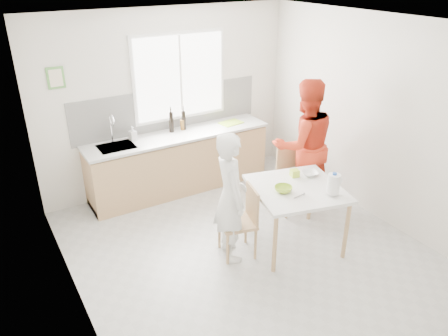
% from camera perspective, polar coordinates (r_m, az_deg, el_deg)
% --- Properties ---
extents(ground, '(4.50, 4.50, 0.00)m').
position_cam_1_polar(ground, '(5.50, 3.35, -10.91)').
color(ground, '#B7B7B2').
rests_on(ground, ground).
extents(room_shell, '(4.50, 4.50, 4.50)m').
position_cam_1_polar(room_shell, '(4.72, 3.86, 5.38)').
color(room_shell, silver).
rests_on(room_shell, ground).
extents(window, '(1.50, 0.06, 1.30)m').
position_cam_1_polar(window, '(6.65, -5.77, 11.80)').
color(window, white).
rests_on(window, room_shell).
extents(backsplash, '(3.00, 0.02, 0.65)m').
position_cam_1_polar(backsplash, '(6.71, -7.19, 7.64)').
color(backsplash, white).
rests_on(backsplash, room_shell).
extents(picture_frame, '(0.22, 0.03, 0.28)m').
position_cam_1_polar(picture_frame, '(6.10, -21.13, 10.92)').
color(picture_frame, '#569945').
rests_on(picture_frame, room_shell).
extents(kitchen_counter, '(2.84, 0.64, 1.37)m').
position_cam_1_polar(kitchen_counter, '(6.76, -5.84, 0.48)').
color(kitchen_counter, tan).
rests_on(kitchen_counter, ground).
extents(dining_table, '(1.25, 1.25, 0.80)m').
position_cam_1_polar(dining_table, '(5.36, 9.43, -3.28)').
color(dining_table, white).
rests_on(dining_table, ground).
extents(chair_left, '(0.49, 0.49, 0.88)m').
position_cam_1_polar(chair_left, '(5.24, 2.45, -6.59)').
color(chair_left, tan).
rests_on(chair_left, ground).
extents(chair_far, '(0.52, 0.52, 0.94)m').
position_cam_1_polar(chair_far, '(6.24, 8.97, -0.95)').
color(chair_far, tan).
rests_on(chair_far, ground).
extents(person_white, '(0.51, 0.66, 1.59)m').
position_cam_1_polar(person_white, '(5.03, 0.85, -3.86)').
color(person_white, white).
rests_on(person_white, ground).
extents(person_red, '(1.06, 0.91, 1.88)m').
position_cam_1_polar(person_red, '(6.17, 10.36, 2.94)').
color(person_red, red).
rests_on(person_red, ground).
extents(bowl_green, '(0.25, 0.25, 0.07)m').
position_cam_1_polar(bowl_green, '(5.18, 7.76, -2.74)').
color(bowl_green, '#9EC62D').
rests_on(bowl_green, dining_table).
extents(bowl_white, '(0.25, 0.25, 0.05)m').
position_cam_1_polar(bowl_white, '(5.63, 11.17, -0.70)').
color(bowl_white, white).
rests_on(bowl_white, dining_table).
extents(milk_jug, '(0.20, 0.15, 0.26)m').
position_cam_1_polar(milk_jug, '(5.18, 14.15, -1.99)').
color(milk_jug, white).
rests_on(milk_jug, dining_table).
extents(green_box, '(0.12, 0.12, 0.09)m').
position_cam_1_polar(green_box, '(5.56, 9.21, -0.65)').
color(green_box, '#B2D731').
rests_on(green_box, dining_table).
extents(spoon, '(0.16, 0.03, 0.01)m').
position_cam_1_polar(spoon, '(5.11, 9.75, -3.63)').
color(spoon, '#A5A5AA').
rests_on(spoon, dining_table).
extents(cutting_board, '(0.38, 0.30, 0.01)m').
position_cam_1_polar(cutting_board, '(6.98, 0.91, 5.93)').
color(cutting_board, '#AAD831').
rests_on(cutting_board, kitchen_counter).
extents(wine_bottle_a, '(0.07, 0.07, 0.32)m').
position_cam_1_polar(wine_bottle_a, '(6.60, -6.91, 6.01)').
color(wine_bottle_a, black).
rests_on(wine_bottle_a, kitchen_counter).
extents(wine_bottle_b, '(0.07, 0.07, 0.30)m').
position_cam_1_polar(wine_bottle_b, '(6.69, -5.31, 6.26)').
color(wine_bottle_b, black).
rests_on(wine_bottle_b, kitchen_counter).
extents(jar_amber, '(0.06, 0.06, 0.16)m').
position_cam_1_polar(jar_amber, '(6.70, -5.46, 5.63)').
color(jar_amber, brown).
rests_on(jar_amber, kitchen_counter).
extents(soap_bottle, '(0.11, 0.11, 0.21)m').
position_cam_1_polar(soap_bottle, '(6.40, -11.84, 4.45)').
color(soap_bottle, '#999999').
rests_on(soap_bottle, kitchen_counter).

